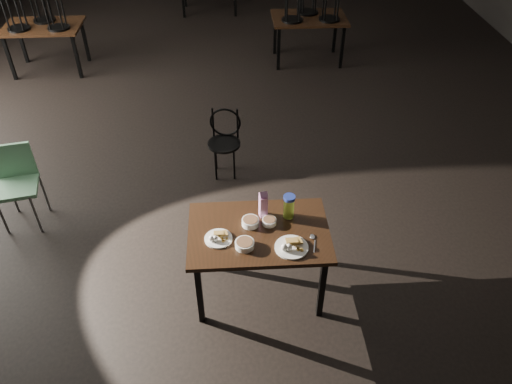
{
  "coord_description": "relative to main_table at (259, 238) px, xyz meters",
  "views": [
    {
      "loc": [
        -0.2,
        -5.5,
        3.68
      ],
      "look_at": [
        0.01,
        -2.05,
        0.85
      ],
      "focal_mm": 35.0,
      "sensor_mm": 36.0,
      "label": 1
    }
  ],
  "objects": [
    {
      "name": "bentwood_chair",
      "position": [
        -0.28,
        1.88,
        -0.19
      ],
      "size": [
        0.4,
        0.39,
        0.81
      ],
      "rotation": [
        0.0,
        0.0,
        -0.14
      ],
      "color": "black",
      "rests_on": "ground"
    },
    {
      "name": "bg_table_left",
      "position": [
        -3.1,
        4.83,
        0.11
      ],
      "size": [
        1.2,
        0.8,
        1.48
      ],
      "color": "black",
      "rests_on": "ground"
    },
    {
      "name": "plate_right",
      "position": [
        0.25,
        -0.22,
        0.1
      ],
      "size": [
        0.28,
        0.28,
        0.09
      ],
      "color": "white",
      "rests_on": "main_table"
    },
    {
      "name": "water_bottle",
      "position": [
        0.27,
        0.17,
        0.2
      ],
      "size": [
        0.12,
        0.12,
        0.23
      ],
      "color": "#9DC73A",
      "rests_on": "main_table"
    },
    {
      "name": "bowl_far",
      "position": [
        0.1,
        0.09,
        0.11
      ],
      "size": [
        0.12,
        0.12,
        0.05
      ],
      "color": "white",
      "rests_on": "main_table"
    },
    {
      "name": "spoon",
      "position": [
        0.44,
        -0.12,
        0.08
      ],
      "size": [
        0.06,
        0.22,
        0.01
      ],
      "color": "silver",
      "rests_on": "main_table"
    },
    {
      "name": "bg_table_right",
      "position": [
        1.14,
        4.94,
        0.11
      ],
      "size": [
        1.2,
        0.8,
        1.48
      ],
      "color": "black",
      "rests_on": "ground"
    },
    {
      "name": "juice_carton",
      "position": [
        0.05,
        0.2,
        0.2
      ],
      "size": [
        0.08,
        0.08,
        0.27
      ],
      "color": "#871871",
      "rests_on": "main_table"
    },
    {
      "name": "school_chair",
      "position": [
        -2.43,
        1.15,
        -0.14
      ],
      "size": [
        0.48,
        0.48,
        0.88
      ],
      "rotation": [
        0.0,
        0.0,
        0.19
      ],
      "color": "#7BC08F",
      "rests_on": "ground"
    },
    {
      "name": "bowl_near",
      "position": [
        -0.07,
        0.08,
        0.11
      ],
      "size": [
        0.15,
        0.15,
        0.06
      ],
      "color": "white",
      "rests_on": "main_table"
    },
    {
      "name": "plate_left",
      "position": [
        -0.34,
        -0.08,
        0.1
      ],
      "size": [
        0.23,
        0.23,
        0.08
      ],
      "color": "white",
      "rests_on": "main_table"
    },
    {
      "name": "bowl_big",
      "position": [
        -0.13,
        -0.18,
        0.11
      ],
      "size": [
        0.16,
        0.16,
        0.05
      ],
      "color": "white",
      "rests_on": "main_table"
    },
    {
      "name": "main_table",
      "position": [
        0.0,
        0.0,
        0.0
      ],
      "size": [
        1.2,
        0.8,
        0.75
      ],
      "color": "black",
      "rests_on": "ground"
    }
  ]
}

